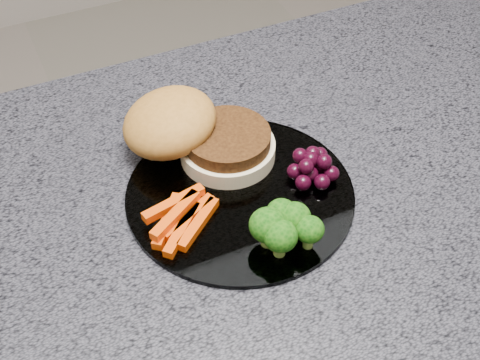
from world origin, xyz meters
name	(u,v)px	position (x,y,z in m)	size (l,w,h in m)	color
countertop	(209,214)	(0.00, 0.00, 0.88)	(1.20, 0.60, 0.04)	#45444D
plate	(240,194)	(0.04, -0.01, 0.90)	(0.26, 0.26, 0.01)	white
burger	(190,134)	(0.01, 0.08, 0.93)	(0.20, 0.19, 0.06)	beige
carrot_sticks	(180,218)	(-0.04, -0.02, 0.91)	(0.09, 0.08, 0.02)	#E74403
broccoli	(284,225)	(0.05, -0.09, 0.93)	(0.07, 0.06, 0.05)	olive
grape_bunch	(312,166)	(0.12, -0.02, 0.92)	(0.06, 0.06, 0.03)	black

